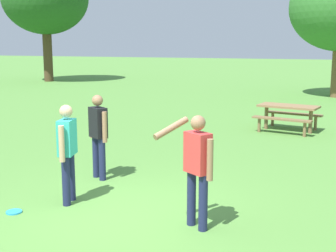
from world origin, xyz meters
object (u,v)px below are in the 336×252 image
at_px(person_bystander, 67,147).
at_px(picnic_table_near, 288,112).
at_px(person_thrower, 98,131).
at_px(person_catcher, 197,163).
at_px(frisbee, 14,212).

height_order(person_bystander, picnic_table_near, person_bystander).
xyz_separation_m(person_thrower, person_catcher, (2.40, -1.77, 0.02)).
relative_size(frisbee, picnic_table_near, 0.12).
bearing_deg(person_catcher, frisbee, -174.00).
distance_m(frisbee, picnic_table_near, 8.90).
xyz_separation_m(person_thrower, picnic_table_near, (3.17, 6.04, -0.38)).
bearing_deg(frisbee, person_catcher, 6.00).
distance_m(person_catcher, person_bystander, 2.30).
distance_m(person_bystander, frisbee, 1.30).
bearing_deg(person_bystander, picnic_table_near, 67.74).
bearing_deg(person_catcher, person_thrower, 143.63).
bearing_deg(frisbee, person_thrower, 77.26).
relative_size(person_catcher, person_bystander, 1.00).
height_order(person_thrower, picnic_table_near, person_thrower).
bearing_deg(person_thrower, person_bystander, -84.66).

